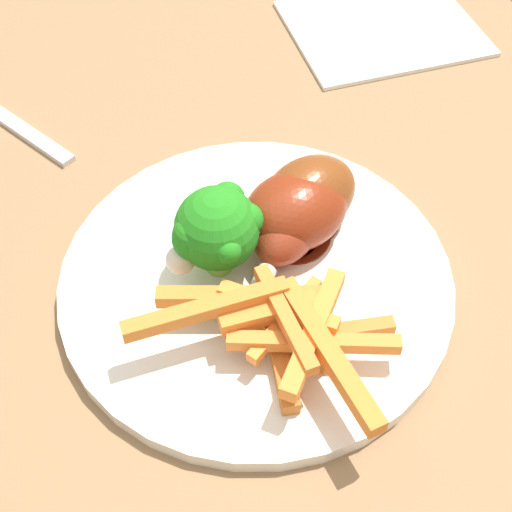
% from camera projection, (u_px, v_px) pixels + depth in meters
% --- Properties ---
extents(dining_table, '(0.92, 0.84, 0.74)m').
position_uv_depth(dining_table, '(209.00, 374.00, 0.57)').
color(dining_table, '#8E6B47').
rests_on(dining_table, ground_plane).
extents(dinner_plate, '(0.26, 0.26, 0.01)m').
position_uv_depth(dinner_plate, '(256.00, 280.00, 0.47)').
color(dinner_plate, white).
rests_on(dinner_plate, dining_table).
extents(broccoli_floret_front, '(0.06, 0.06, 0.07)m').
position_uv_depth(broccoli_floret_front, '(216.00, 230.00, 0.44)').
color(broccoli_floret_front, '#7BBE4F').
rests_on(broccoli_floret_front, dinner_plate).
extents(carrot_fries_pile, '(0.14, 0.16, 0.04)m').
position_uv_depth(carrot_fries_pile, '(283.00, 326.00, 0.42)').
color(carrot_fries_pile, orange).
rests_on(carrot_fries_pile, dinner_plate).
extents(chicken_drumstick_near, '(0.06, 0.12, 0.05)m').
position_uv_depth(chicken_drumstick_near, '(304.00, 199.00, 0.48)').
color(chicken_drumstick_near, '#56230D').
rests_on(chicken_drumstick_near, dinner_plate).
extents(chicken_drumstick_far, '(0.06, 0.13, 0.05)m').
position_uv_depth(chicken_drumstick_far, '(289.00, 212.00, 0.47)').
color(chicken_drumstick_far, '#5B190B').
rests_on(chicken_drumstick_far, dinner_plate).
extents(chicken_drumstick_extra, '(0.11, 0.12, 0.04)m').
position_uv_depth(chicken_drumstick_extra, '(288.00, 225.00, 0.47)').
color(chicken_drumstick_extra, '#5F1C0F').
rests_on(chicken_drumstick_extra, dinner_plate).
extents(napkin, '(0.17, 0.19, 0.00)m').
position_uv_depth(napkin, '(382.00, 28.00, 0.66)').
color(napkin, white).
rests_on(napkin, dining_table).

